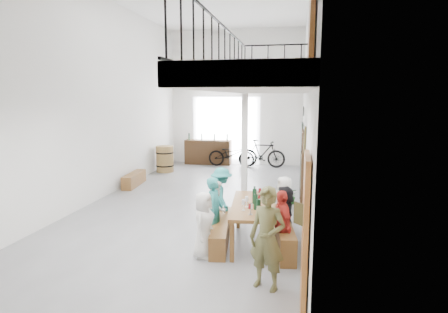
% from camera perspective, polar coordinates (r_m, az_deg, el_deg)
% --- Properties ---
extents(floor, '(12.00, 12.00, 0.00)m').
position_cam_1_polar(floor, '(10.17, -3.88, -6.88)').
color(floor, slate).
rests_on(floor, ground).
extents(room_walls, '(12.00, 12.00, 12.00)m').
position_cam_1_polar(room_walls, '(9.82, -4.11, 13.50)').
color(room_walls, white).
rests_on(room_walls, ground).
extents(gateway_portal, '(2.80, 0.08, 2.80)m').
position_cam_1_polar(gateway_portal, '(15.73, 0.32, 3.97)').
color(gateway_portal, white).
rests_on(gateway_portal, ground).
extents(right_wall_decor, '(0.07, 8.28, 5.07)m').
position_cam_1_polar(right_wall_decor, '(7.64, 12.07, 0.99)').
color(right_wall_decor, '#9B521F').
rests_on(right_wall_decor, ground).
extents(balcony, '(1.52, 5.62, 4.00)m').
position_cam_1_polar(balcony, '(6.34, 5.93, 10.59)').
color(balcony, silver).
rests_on(balcony, ground).
extents(tasting_table, '(0.99, 2.03, 0.79)m').
position_cam_1_polar(tasting_table, '(7.17, 4.49, -7.85)').
color(tasting_table, brown).
rests_on(tasting_table, ground).
extents(bench_inner, '(0.53, 1.87, 0.43)m').
position_cam_1_polar(bench_inner, '(7.39, -0.47, -11.34)').
color(bench_inner, brown).
rests_on(bench_inner, ground).
extents(bench_wall, '(0.59, 2.15, 0.49)m').
position_cam_1_polar(bench_wall, '(7.36, 8.82, -11.25)').
color(bench_wall, brown).
rests_on(bench_wall, ground).
extents(tableware, '(0.31, 1.17, 0.35)m').
position_cam_1_polar(tableware, '(6.92, 4.50, -6.58)').
color(tableware, black).
rests_on(tableware, tasting_table).
extents(side_bench, '(0.44, 1.45, 0.40)m').
position_cam_1_polar(side_bench, '(12.25, -13.53, -3.40)').
color(side_bench, brown).
rests_on(side_bench, ground).
extents(oak_barrel, '(0.66, 0.66, 0.98)m').
position_cam_1_polar(oak_barrel, '(14.23, -9.01, -0.37)').
color(oak_barrel, olive).
rests_on(oak_barrel, ground).
extents(serving_counter, '(1.93, 0.56, 1.01)m').
position_cam_1_polar(serving_counter, '(15.70, -2.42, 0.68)').
color(serving_counter, '#3A2314').
rests_on(serving_counter, ground).
extents(counter_bottles, '(1.68, 0.10, 0.28)m').
position_cam_1_polar(counter_bottles, '(15.60, -2.46, 3.02)').
color(counter_bottles, black).
rests_on(counter_bottles, serving_counter).
extents(guest_left_a, '(0.44, 0.61, 1.17)m').
position_cam_1_polar(guest_left_a, '(6.64, -3.13, -10.34)').
color(guest_left_a, white).
rests_on(guest_left_a, ground).
extents(guest_left_b, '(0.32, 0.48, 1.29)m').
position_cam_1_polar(guest_left_b, '(7.23, -1.43, -8.19)').
color(guest_left_b, '#247A7A').
rests_on(guest_left_b, ground).
extents(guest_left_c, '(0.43, 0.55, 1.14)m').
position_cam_1_polar(guest_left_c, '(7.64, -1.18, -7.82)').
color(guest_left_c, white).
rests_on(guest_left_c, ground).
extents(guest_left_d, '(0.77, 0.95, 1.28)m').
position_cam_1_polar(guest_left_d, '(8.21, -0.39, -6.10)').
color(guest_left_d, '#247A7A').
rests_on(guest_left_d, ground).
extents(guest_right_a, '(0.56, 0.76, 1.21)m').
position_cam_1_polar(guest_right_a, '(6.69, 8.72, -10.12)').
color(guest_right_a, '#AB251D').
rests_on(guest_right_a, ground).
extents(guest_right_b, '(0.59, 1.12, 1.15)m').
position_cam_1_polar(guest_right_b, '(7.21, 9.21, -8.92)').
color(guest_right_b, black).
rests_on(guest_right_b, ground).
extents(guest_right_c, '(0.54, 0.67, 1.18)m').
position_cam_1_polar(guest_right_c, '(7.92, 9.11, -7.18)').
color(guest_right_c, white).
rests_on(guest_right_c, ground).
extents(host_standing, '(0.65, 0.54, 1.53)m').
position_cam_1_polar(host_standing, '(5.57, 6.60, -12.30)').
color(host_standing, brown).
rests_on(host_standing, ground).
extents(potted_plant, '(0.47, 0.43, 0.44)m').
position_cam_1_polar(potted_plant, '(10.04, 10.22, -5.92)').
color(potted_plant, '#1B5121').
rests_on(potted_plant, ground).
extents(bicycle_near, '(1.89, 0.69, 0.99)m').
position_cam_1_polar(bicycle_near, '(15.15, 1.11, 0.33)').
color(bicycle_near, black).
rests_on(bicycle_near, ground).
extents(bicycle_far, '(1.87, 0.62, 1.11)m').
position_cam_1_polar(bicycle_far, '(15.03, 5.84, 0.44)').
color(bicycle_far, black).
rests_on(bicycle_far, ground).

